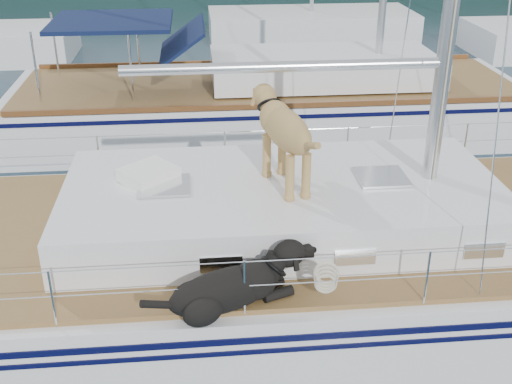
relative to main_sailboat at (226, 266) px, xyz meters
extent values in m
plane|color=black|center=(-0.10, 0.01, -0.68)|extent=(120.00, 120.00, 0.00)
cube|color=white|center=(-0.10, 0.01, -0.18)|extent=(12.00, 3.80, 1.40)
cube|color=olive|center=(-0.10, 0.01, 0.55)|extent=(11.52, 3.50, 0.06)
cube|color=white|center=(0.70, 0.01, 0.85)|extent=(5.20, 2.50, 0.55)
cylinder|color=silver|center=(0.70, 0.01, 2.53)|extent=(3.60, 0.12, 0.12)
cylinder|color=silver|center=(-0.10, -1.74, 1.14)|extent=(10.56, 0.01, 0.01)
cylinder|color=silver|center=(-0.10, 1.76, 1.14)|extent=(10.56, 0.01, 0.01)
cube|color=#1C49AF|center=(-1.09, 1.27, 0.60)|extent=(0.62, 0.48, 0.04)
cube|color=white|center=(-0.89, 0.23, 1.20)|extent=(0.78, 0.77, 0.15)
torus|color=beige|center=(0.90, -1.70, 0.94)|extent=(0.33, 0.14, 0.32)
cube|color=white|center=(1.28, 6.57, -0.23)|extent=(11.00, 3.50, 1.30)
cube|color=olive|center=(1.28, 6.57, 0.42)|extent=(10.56, 3.29, 0.06)
cube|color=white|center=(2.48, 6.57, 0.77)|extent=(4.80, 2.30, 0.55)
cube|color=#0E1B3D|center=(-1.92, 6.57, 1.82)|extent=(2.40, 2.30, 0.08)
cube|color=white|center=(3.90, 16.01, -0.28)|extent=(7.20, 3.00, 1.10)
camera|label=1|loc=(-0.28, -6.86, 4.34)|focal=45.00mm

